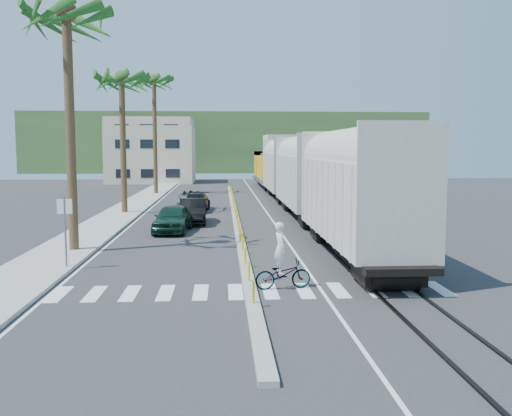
{
  "coord_description": "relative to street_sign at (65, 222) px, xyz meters",
  "views": [
    {
      "loc": [
        -0.95,
        -21.28,
        4.95
      ],
      "look_at": [
        0.73,
        6.63,
        2.0
      ],
      "focal_mm": 40.0,
      "sensor_mm": 36.0,
      "label": 1
    }
  ],
  "objects": [
    {
      "name": "buildings",
      "position": [
        0.89,
        69.66,
        2.39
      ],
      "size": [
        38.0,
        27.0,
        10.0
      ],
      "color": "beige",
      "rests_on": "ground"
    },
    {
      "name": "ground",
      "position": [
        7.3,
        -2.0,
        -1.97
      ],
      "size": [
        140.0,
        140.0,
        0.0
      ],
      "primitive_type": "plane",
      "color": "#28282B",
      "rests_on": "ground"
    },
    {
      "name": "car_second",
      "position": [
        4.43,
        14.24,
        -1.16
      ],
      "size": [
        2.02,
        5.01,
        1.61
      ],
      "primitive_type": "imported",
      "rotation": [
        0.0,
        0.0,
        0.03
      ],
      "color": "black",
      "rests_on": "ground"
    },
    {
      "name": "cyclist",
      "position": [
        8.46,
        -3.67,
        -1.22
      ],
      "size": [
        1.37,
        2.23,
        2.37
      ],
      "rotation": [
        0.0,
        0.0,
        1.74
      ],
      "color": "#9EA0A5",
      "rests_on": "ground"
    },
    {
      "name": "hillside",
      "position": [
        7.3,
        98.0,
        4.03
      ],
      "size": [
        80.0,
        20.0,
        12.0
      ],
      "primitive_type": "cube",
      "color": "#385628",
      "rests_on": "ground"
    },
    {
      "name": "sidewalk",
      "position": [
        -1.2,
        23.0,
        -1.9
      ],
      "size": [
        3.0,
        90.0,
        0.15
      ],
      "primitive_type": "cube",
      "color": "gray",
      "rests_on": "ground"
    },
    {
      "name": "median",
      "position": [
        7.3,
        17.96,
        -1.88
      ],
      "size": [
        0.45,
        60.0,
        0.85
      ],
      "color": "gray",
      "rests_on": "ground"
    },
    {
      "name": "lane_markings",
      "position": [
        5.15,
        23.0,
        -1.97
      ],
      "size": [
        9.42,
        90.0,
        0.01
      ],
      "color": "silver",
      "rests_on": "ground"
    },
    {
      "name": "crosswalk",
      "position": [
        7.3,
        -4.0,
        -1.97
      ],
      "size": [
        14.0,
        2.2,
        0.01
      ],
      "primitive_type": "cube",
      "color": "silver",
      "rests_on": "ground"
    },
    {
      "name": "palm_trees",
      "position": [
        -0.8,
        20.7,
        8.84
      ],
      "size": [
        3.5,
        37.2,
        13.75
      ],
      "color": "brown",
      "rests_on": "ground"
    },
    {
      "name": "street_sign",
      "position": [
        0.0,
        0.0,
        0.0
      ],
      "size": [
        0.6,
        0.08,
        3.0
      ],
      "color": "slate",
      "rests_on": "ground"
    },
    {
      "name": "car_third",
      "position": [
        4.31,
        21.36,
        -1.26
      ],
      "size": [
        2.62,
        5.13,
        1.41
      ],
      "primitive_type": "imported",
      "rotation": [
        0.0,
        0.0,
        -0.07
      ],
      "color": "black",
      "rests_on": "ground"
    },
    {
      "name": "car_rear",
      "position": [
        3.7,
        25.57,
        -1.27
      ],
      "size": [
        2.89,
        5.31,
        1.41
      ],
      "primitive_type": "imported",
      "rotation": [
        0.0,
        0.0,
        0.06
      ],
      "color": "#9EA1A3",
      "rests_on": "ground"
    },
    {
      "name": "freight_train",
      "position": [
        12.3,
        22.33,
        0.93
      ],
      "size": [
        3.0,
        60.94,
        5.85
      ],
      "color": "#ACA89D",
      "rests_on": "ground"
    },
    {
      "name": "car_lead",
      "position": [
        3.44,
        10.31,
        -1.15
      ],
      "size": [
        2.7,
        5.1,
        1.63
      ],
      "primitive_type": "imported",
      "rotation": [
        0.0,
        0.0,
        -0.08
      ],
      "color": "#0F2F23",
      "rests_on": "ground"
    },
    {
      "name": "rails",
      "position": [
        12.3,
        26.0,
        -1.94
      ],
      "size": [
        1.56,
        100.0,
        0.06
      ],
      "color": "black",
      "rests_on": "ground"
    }
  ]
}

